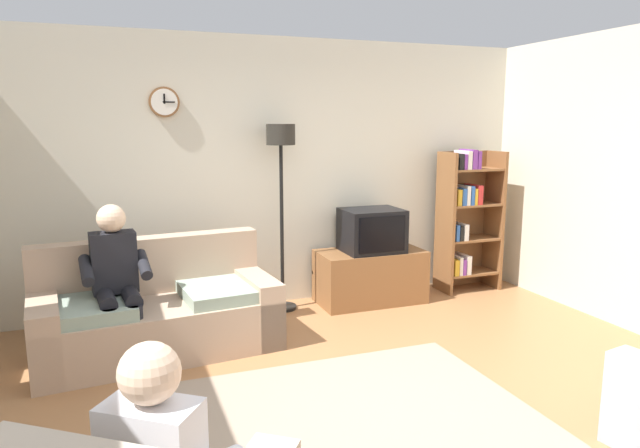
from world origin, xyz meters
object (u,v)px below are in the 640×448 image
object	(u,v)px
person_on_couch	(116,275)
bookshelf	(465,216)
floor_lamp	(281,166)
tv	(372,230)
couch	(157,314)
tv_stand	(370,276)

from	to	relation	value
person_on_couch	bookshelf	bearing A→B (deg)	11.46
person_on_couch	floor_lamp	bearing A→B (deg)	26.36
tv	person_on_couch	distance (m)	2.58
couch	person_on_couch	bearing A→B (deg)	-159.82
tv_stand	floor_lamp	bearing A→B (deg)	173.91
couch	person_on_couch	distance (m)	0.50
couch	bookshelf	xyz separation A→B (m)	(3.39, 0.64, 0.53)
tv_stand	floor_lamp	world-z (taller)	floor_lamp
couch	bookshelf	world-z (taller)	bookshelf
tv	bookshelf	bearing A→B (deg)	4.49
couch	floor_lamp	distance (m)	1.83
couch	floor_lamp	size ratio (longest dim) A/B	1.07
tv_stand	tv	size ratio (longest dim) A/B	1.83
tv_stand	person_on_couch	xyz separation A→B (m)	(-2.50, -0.68, 0.42)
tv	bookshelf	size ratio (longest dim) A/B	0.38
floor_lamp	person_on_couch	world-z (taller)	floor_lamp
tv_stand	person_on_couch	size ratio (longest dim) A/B	0.89
couch	person_on_couch	size ratio (longest dim) A/B	1.60
bookshelf	person_on_couch	bearing A→B (deg)	-168.54
tv_stand	bookshelf	size ratio (longest dim) A/B	0.70
tv_stand	person_on_couch	world-z (taller)	person_on_couch
person_on_couch	tv_stand	bearing A→B (deg)	15.20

